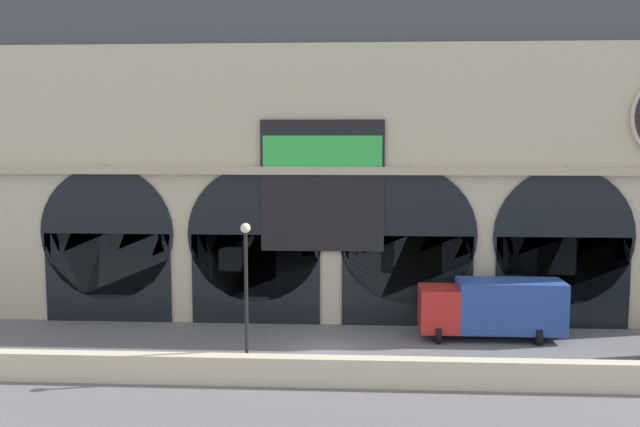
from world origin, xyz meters
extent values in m
plane|color=slate|center=(0.00, 0.00, 0.00)|extent=(200.00, 200.00, 0.00)
cube|color=beige|center=(0.00, -4.75, 0.62)|extent=(90.00, 0.70, 1.25)
cube|color=beige|center=(0.00, 7.38, 7.88)|extent=(44.57, 4.76, 15.75)
cube|color=#424751|center=(0.00, 7.68, 17.33)|extent=(44.57, 4.16, 3.16)
cube|color=black|center=(-12.86, 4.95, 2.57)|extent=(7.33, 0.20, 5.13)
cylinder|color=black|center=(-12.86, 4.95, 5.13)|extent=(7.71, 0.20, 7.71)
cube|color=black|center=(-4.29, 4.95, 2.57)|extent=(7.33, 0.20, 5.13)
cylinder|color=black|center=(-4.29, 4.95, 5.13)|extent=(7.71, 0.20, 7.71)
cube|color=black|center=(4.29, 4.95, 2.57)|extent=(7.33, 0.20, 5.13)
cylinder|color=black|center=(4.29, 4.95, 5.13)|extent=(7.71, 0.20, 7.71)
cube|color=black|center=(12.86, 4.95, 2.57)|extent=(7.33, 0.20, 5.13)
cylinder|color=black|center=(12.86, 4.95, 5.13)|extent=(7.71, 0.20, 7.71)
cube|color=black|center=(-0.49, 4.83, 7.91)|extent=(6.89, 0.12, 7.32)
cube|color=green|center=(-0.49, 4.75, 9.69)|extent=(6.61, 0.04, 2.02)
cube|color=#B6AB91|center=(0.00, 4.85, 8.76)|extent=(44.57, 0.50, 0.44)
cube|color=red|center=(5.80, 2.69, 1.57)|extent=(2.00, 2.30, 2.30)
cube|color=#28479E|center=(9.55, 2.69, 1.77)|extent=(5.50, 2.30, 2.70)
cylinder|color=black|center=(5.70, 1.66, 0.42)|extent=(0.28, 0.84, 0.84)
cylinder|color=black|center=(5.70, 3.73, 0.42)|extent=(0.28, 0.84, 0.84)
cylinder|color=black|center=(10.80, 1.66, 0.42)|extent=(0.28, 0.84, 0.84)
cylinder|color=black|center=(10.80, 3.73, 0.42)|extent=(0.28, 0.84, 0.84)
cylinder|color=black|center=(-3.35, -3.95, 3.25)|extent=(0.16, 0.16, 6.50)
sphere|color=#F2EDCC|center=(-3.35, -3.95, 6.68)|extent=(0.44, 0.44, 0.44)
camera|label=1|loc=(1.55, -33.11, 10.54)|focal=38.45mm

